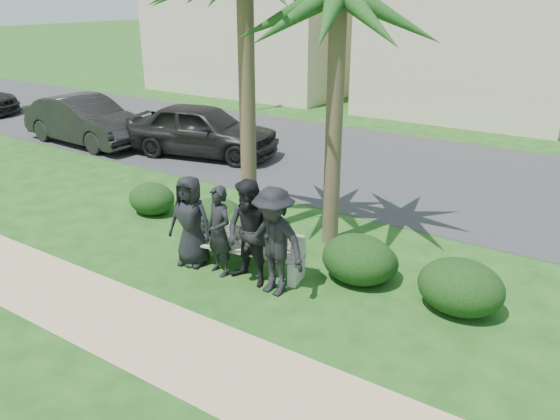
# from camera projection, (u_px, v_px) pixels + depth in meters

# --- Properties ---
(ground) EXTENTS (160.00, 160.00, 0.00)m
(ground) POSITION_uv_depth(u_px,v_px,m) (239.00, 288.00, 9.37)
(ground) COLOR #184413
(ground) RESTS_ON ground
(footpath) EXTENTS (30.00, 1.60, 0.01)m
(footpath) POSITION_uv_depth(u_px,v_px,m) (164.00, 340.00, 7.98)
(footpath) COLOR tan
(footpath) RESTS_ON ground
(asphalt_street) EXTENTS (160.00, 8.00, 0.01)m
(asphalt_street) POSITION_uv_depth(u_px,v_px,m) (410.00, 171.00, 15.57)
(asphalt_street) COLOR #2D2D30
(asphalt_street) RESTS_ON ground
(stucco_bldg_left) EXTENTS (10.40, 8.40, 7.30)m
(stucco_bldg_left) POSITION_uv_depth(u_px,v_px,m) (265.00, 15.00, 28.12)
(stucco_bldg_left) COLOR beige
(stucco_bldg_left) RESTS_ON ground
(stucco_bldg_right) EXTENTS (8.40, 8.40, 7.30)m
(stucco_bldg_right) POSITION_uv_depth(u_px,v_px,m) (483.00, 21.00, 22.48)
(stucco_bldg_right) COLOR beige
(stucco_bldg_right) RESTS_ON ground
(street_lamp) EXTENTS (0.36, 0.36, 4.29)m
(street_lamp) POSITION_uv_depth(u_px,v_px,m) (241.00, 40.00, 22.20)
(street_lamp) COLOR black
(street_lamp) RESTS_ON ground
(park_bench) EXTENTS (2.29, 0.91, 0.77)m
(park_bench) POSITION_uv_depth(u_px,v_px,m) (245.00, 253.00, 9.87)
(park_bench) COLOR #A19687
(park_bench) RESTS_ON ground
(man_a) EXTENTS (0.93, 0.70, 1.71)m
(man_a) POSITION_uv_depth(u_px,v_px,m) (190.00, 221.00, 9.93)
(man_a) COLOR black
(man_a) RESTS_ON ground
(man_b) EXTENTS (0.69, 0.54, 1.65)m
(man_b) POSITION_uv_depth(u_px,v_px,m) (219.00, 231.00, 9.59)
(man_b) COLOR black
(man_b) RESTS_ON ground
(man_c) EXTENTS (0.99, 0.82, 1.88)m
(man_c) POSITION_uv_depth(u_px,v_px,m) (250.00, 234.00, 9.22)
(man_c) COLOR black
(man_c) RESTS_ON ground
(man_d) EXTENTS (1.27, 0.80, 1.88)m
(man_d) POSITION_uv_depth(u_px,v_px,m) (274.00, 242.00, 8.91)
(man_d) COLOR black
(man_d) RESTS_ON ground
(hedge_a) EXTENTS (1.12, 0.93, 0.73)m
(hedge_a) POSITION_uv_depth(u_px,v_px,m) (152.00, 198.00, 12.47)
(hedge_a) COLOR black
(hedge_a) RESTS_ON ground
(hedge_b) EXTENTS (1.29, 1.07, 0.84)m
(hedge_b) POSITION_uv_depth(u_px,v_px,m) (217.00, 217.00, 11.23)
(hedge_b) COLOR black
(hedge_b) RESTS_ON ground
(hedge_c) EXTENTS (1.27, 1.05, 0.83)m
(hedge_c) POSITION_uv_depth(u_px,v_px,m) (252.00, 229.00, 10.72)
(hedge_c) COLOR black
(hedge_c) RESTS_ON ground
(hedge_d) EXTENTS (1.33, 1.10, 0.86)m
(hedge_d) POSITION_uv_depth(u_px,v_px,m) (359.00, 258.00, 9.49)
(hedge_d) COLOR black
(hedge_d) RESTS_ON ground
(hedge_e) EXTENTS (1.06, 0.87, 0.69)m
(hedge_e) POSITION_uv_depth(u_px,v_px,m) (369.00, 260.00, 9.61)
(hedge_e) COLOR black
(hedge_e) RESTS_ON ground
(hedge_f) EXTENTS (1.35, 1.12, 0.88)m
(hedge_f) POSITION_uv_depth(u_px,v_px,m) (461.00, 285.00, 8.58)
(hedge_f) COLOR black
(hedge_f) RESTS_ON ground
(car_a) EXTENTS (5.04, 2.93, 1.61)m
(car_a) POSITION_uv_depth(u_px,v_px,m) (202.00, 130.00, 16.79)
(car_a) COLOR black
(car_a) RESTS_ON ground
(car_b) EXTENTS (4.83, 1.87, 1.57)m
(car_b) POSITION_uv_depth(u_px,v_px,m) (85.00, 120.00, 18.13)
(car_b) COLOR black
(car_b) RESTS_ON ground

